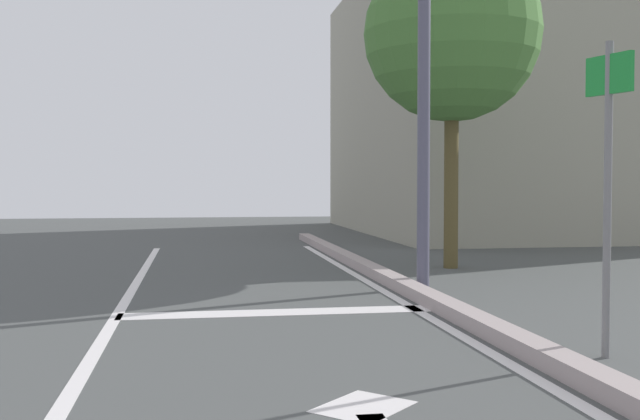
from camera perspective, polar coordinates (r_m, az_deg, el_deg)
lane_line_center at (r=5.98m, az=-17.08°, el=-10.97°), size 0.12×20.00×0.01m
lane_line_curbside at (r=6.35m, az=12.19°, el=-10.16°), size 0.12×20.00×0.01m
stop_bar at (r=7.89m, az=-3.27°, el=-7.71°), size 3.24×0.40×0.01m
lane_arrow_head at (r=4.68m, az=3.29°, el=-14.58°), size 0.71×0.71×0.01m
curb_strip at (r=6.44m, az=14.30°, el=-9.41°), size 0.24×24.00×0.14m
traffic_signal_mast at (r=9.68m, az=3.40°, el=14.16°), size 3.65×0.34×4.95m
street_sign_post at (r=6.15m, az=20.92°, el=4.03°), size 0.16×0.43×2.41m
roadside_tree at (r=12.27m, az=9.94°, el=12.95°), size 2.76×2.76×5.06m
building_block at (r=21.82m, az=15.27°, el=7.55°), size 9.17×10.20×6.92m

